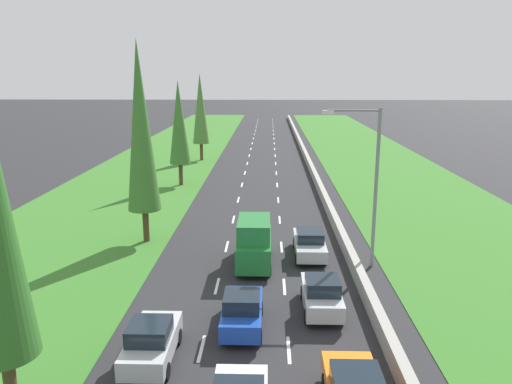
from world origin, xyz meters
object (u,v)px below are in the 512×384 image
at_px(poplar_tree_third, 179,123).
at_px(green_van_centre_lane, 254,242).
at_px(silver_hatchback_right_lane, 322,294).
at_px(street_light_mast, 370,177).
at_px(silver_sedan_right_lane, 309,243).
at_px(silver_hatchback_left_lane, 152,341).
at_px(poplar_tree_second, 141,127).
at_px(poplar_tree_fourth, 200,109).
at_px(blue_hatchback_centre_lane, 242,311).

bearing_deg(poplar_tree_third, green_van_centre_lane, -69.27).
distance_m(silver_hatchback_right_lane, street_light_mast, 7.77).
relative_size(silver_sedan_right_lane, green_van_centre_lane, 0.92).
bearing_deg(silver_hatchback_left_lane, poplar_tree_second, 104.59).
bearing_deg(street_light_mast, poplar_tree_fourth, 111.93).
distance_m(silver_hatchback_left_lane, poplar_tree_second, 15.74).
height_order(silver_sedan_right_lane, blue_hatchback_centre_lane, blue_hatchback_centre_lane).
xyz_separation_m(silver_hatchback_left_lane, street_light_mast, (10.01, 9.89, 4.40)).
height_order(poplar_tree_fourth, street_light_mast, poplar_tree_fourth).
xyz_separation_m(silver_sedan_right_lane, poplar_tree_second, (-10.50, 2.36, 6.69)).
bearing_deg(poplar_tree_second, poplar_tree_third, 92.29).
relative_size(blue_hatchback_centre_lane, poplar_tree_third, 0.38).
bearing_deg(blue_hatchback_centre_lane, silver_sedan_right_lane, 67.97).
bearing_deg(green_van_centre_lane, silver_hatchback_left_lane, -110.19).
bearing_deg(poplar_tree_fourth, silver_hatchback_left_lane, -84.72).
xyz_separation_m(poplar_tree_second, street_light_mast, (13.60, -3.91, -2.27)).
xyz_separation_m(green_van_centre_lane, poplar_tree_fourth, (-7.78, 35.27, 5.07)).
bearing_deg(silver_hatchback_right_lane, poplar_tree_third, 112.96).
distance_m(silver_sedan_right_lane, poplar_tree_third, 22.85).
xyz_separation_m(silver_hatchback_left_lane, poplar_tree_second, (-3.59, 13.80, 6.66)).
relative_size(blue_hatchback_centre_lane, silver_hatchback_left_lane, 1.00).
bearing_deg(silver_hatchback_left_lane, green_van_centre_lane, 69.81).
xyz_separation_m(silver_hatchback_left_lane, green_van_centre_lane, (3.62, 9.83, 0.56)).
xyz_separation_m(silver_sedan_right_lane, silver_hatchback_left_lane, (-6.91, -11.45, 0.02)).
height_order(silver_hatchback_right_lane, poplar_tree_second, poplar_tree_second).
bearing_deg(poplar_tree_second, silver_hatchback_left_lane, -75.41).
distance_m(poplar_tree_third, poplar_tree_fourth, 14.45).
bearing_deg(green_van_centre_lane, street_light_mast, 0.58).
distance_m(silver_sedan_right_lane, street_light_mast, 5.62).
xyz_separation_m(silver_hatchback_left_lane, poplar_tree_fourth, (-4.17, 45.10, 5.63)).
distance_m(silver_sedan_right_lane, blue_hatchback_centre_lane, 9.57).
bearing_deg(poplar_tree_fourth, blue_hatchback_centre_lane, -80.02).
height_order(silver_hatchback_right_lane, poplar_tree_fourth, poplar_tree_fourth).
xyz_separation_m(poplar_tree_second, poplar_tree_third, (-0.67, 16.85, -1.36)).
distance_m(poplar_tree_second, poplar_tree_fourth, 31.32).
xyz_separation_m(silver_hatchback_right_lane, poplar_tree_second, (-10.50, 9.51, 6.66)).
relative_size(silver_hatchback_right_lane, poplar_tree_fourth, 0.36).
distance_m(poplar_tree_fourth, street_light_mast, 37.98).
distance_m(poplar_tree_second, street_light_mast, 14.33).
distance_m(blue_hatchback_centre_lane, street_light_mast, 10.85).
bearing_deg(poplar_tree_fourth, poplar_tree_second, -88.95).
height_order(green_van_centre_lane, street_light_mast, street_light_mast).
xyz_separation_m(silver_hatchback_right_lane, blue_hatchback_centre_lane, (-3.58, -1.72, 0.00)).
xyz_separation_m(silver_hatchback_right_lane, green_van_centre_lane, (-3.29, 5.54, 0.56)).
bearing_deg(green_van_centre_lane, poplar_tree_third, 110.73).
height_order(silver_hatchback_right_lane, silver_sedan_right_lane, silver_hatchback_right_lane).
relative_size(silver_sedan_right_lane, poplar_tree_fourth, 0.42).
bearing_deg(poplar_tree_second, silver_sedan_right_lane, -12.64).
bearing_deg(poplar_tree_third, silver_hatchback_right_lane, -67.04).
bearing_deg(street_light_mast, silver_hatchback_left_lane, -135.34).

